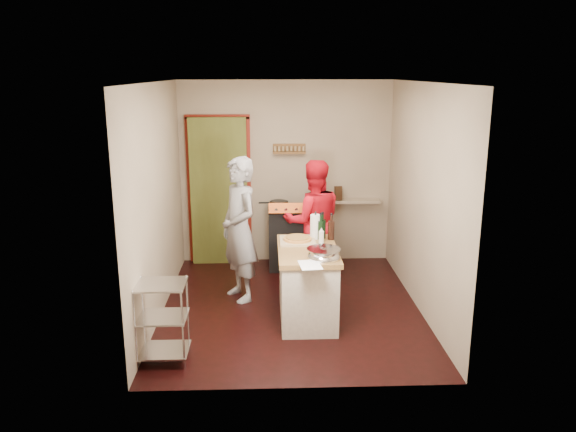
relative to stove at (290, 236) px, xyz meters
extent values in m
plane|color=black|center=(-0.05, -1.42, -0.45)|extent=(3.50, 3.50, 0.00)
cube|color=tan|center=(-0.05, 0.33, 0.85)|extent=(3.00, 0.04, 2.60)
cube|color=#565B23|center=(-1.00, 0.38, 0.60)|extent=(0.80, 0.40, 2.10)
cube|color=maroon|center=(-1.42, 0.31, 0.60)|extent=(0.06, 0.06, 2.10)
cube|color=maroon|center=(-0.58, 0.31, 0.60)|extent=(0.06, 0.06, 2.10)
cube|color=maroon|center=(-1.00, 0.31, 1.65)|extent=(0.90, 0.06, 0.06)
cube|color=brown|center=(0.00, 0.28, 1.15)|extent=(0.46, 0.09, 0.03)
cube|color=brown|center=(0.00, 0.32, 1.21)|extent=(0.46, 0.02, 0.12)
cube|color=olive|center=(0.00, 0.28, 1.21)|extent=(0.42, 0.04, 0.07)
cube|color=tan|center=(0.90, 0.23, 0.45)|extent=(0.80, 0.18, 0.04)
cube|color=black|center=(0.70, 0.23, 0.57)|extent=(0.10, 0.14, 0.22)
cube|color=tan|center=(-1.55, -1.42, 0.85)|extent=(0.04, 3.50, 2.60)
cube|color=tan|center=(1.45, -1.42, 0.85)|extent=(0.04, 3.50, 2.60)
cube|color=white|center=(-0.05, -1.42, 2.16)|extent=(3.00, 3.50, 0.02)
cube|color=black|center=(0.00, 0.01, -0.05)|extent=(0.60, 0.55, 0.80)
cube|color=black|center=(0.00, 0.01, 0.38)|extent=(0.60, 0.55, 0.06)
cube|color=#974016|center=(0.00, -0.27, 0.47)|extent=(0.60, 0.15, 0.17)
cylinder|color=black|center=(-0.15, 0.14, 0.46)|extent=(0.26, 0.26, 0.05)
cylinder|color=silver|center=(-1.55, -2.80, -0.05)|extent=(0.02, 0.02, 0.80)
cylinder|color=silver|center=(-1.11, -2.80, -0.05)|extent=(0.02, 0.02, 0.80)
cylinder|color=silver|center=(-1.55, -2.44, -0.05)|extent=(0.02, 0.02, 0.80)
cylinder|color=silver|center=(-1.11, -2.44, -0.05)|extent=(0.02, 0.02, 0.80)
cube|color=silver|center=(-1.33, -2.62, -0.35)|extent=(0.48, 0.40, 0.02)
cube|color=silver|center=(-1.33, -2.62, 0.00)|extent=(0.48, 0.40, 0.02)
cube|color=silver|center=(-1.33, -2.62, 0.33)|extent=(0.48, 0.40, 0.02)
cube|color=beige|center=(0.12, -1.73, -0.06)|extent=(0.60, 1.05, 0.78)
cube|color=olive|center=(0.12, -1.73, 0.35)|extent=(0.65, 1.10, 0.05)
cube|color=tan|center=(0.02, -1.49, 0.39)|extent=(0.40, 0.40, 0.02)
cylinder|color=#E28E46|center=(0.02, -1.49, 0.42)|extent=(0.32, 0.32, 0.02)
ellipsoid|color=silver|center=(0.26, -2.09, 0.44)|extent=(0.35, 0.35, 0.11)
cylinder|color=white|center=(0.24, -1.35, 0.52)|extent=(0.12, 0.12, 0.28)
cylinder|color=silver|center=(0.28, -1.65, 0.47)|extent=(0.06, 0.06, 0.17)
cube|color=white|center=(0.11, -2.28, 0.38)|extent=(0.24, 0.32, 0.00)
cylinder|color=black|center=(0.32, -1.35, 0.54)|extent=(0.08, 0.08, 0.31)
cylinder|color=black|center=(0.42, -1.41, 0.54)|extent=(0.08, 0.08, 0.31)
cylinder|color=black|center=(0.30, -1.39, 0.54)|extent=(0.08, 0.08, 0.31)
imported|color=#B4B4B9|center=(-0.65, -1.11, 0.43)|extent=(0.68, 0.76, 1.75)
imported|color=red|center=(0.28, -0.54, 0.36)|extent=(0.85, 0.69, 1.62)
camera|label=1|loc=(-0.32, -7.58, 2.27)|focal=35.00mm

